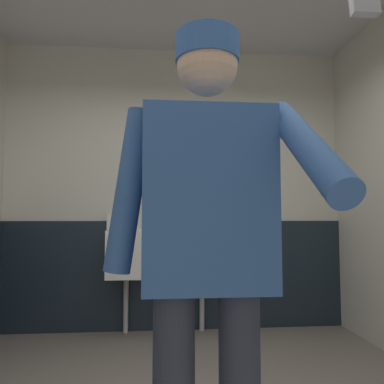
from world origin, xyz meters
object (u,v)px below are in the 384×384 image
(urinal_left, at_px, (126,253))
(person, at_px, (207,242))
(urinal_middle, at_px, (203,252))
(soap_dispenser, at_px, (235,203))

(urinal_left, relative_size, person, 0.70)
(urinal_left, bearing_deg, urinal_middle, 0.00)
(person, xyz_separation_m, soap_dispenser, (0.61, 2.49, 0.23))
(soap_dispenser, bearing_deg, urinal_middle, -161.25)
(soap_dispenser, bearing_deg, urinal_left, -173.81)
(urinal_left, bearing_deg, soap_dispenser, 6.19)
(urinal_middle, distance_m, person, 2.40)
(urinal_middle, bearing_deg, person, -96.28)
(urinal_left, distance_m, soap_dispenser, 1.21)
(urinal_middle, height_order, person, person)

